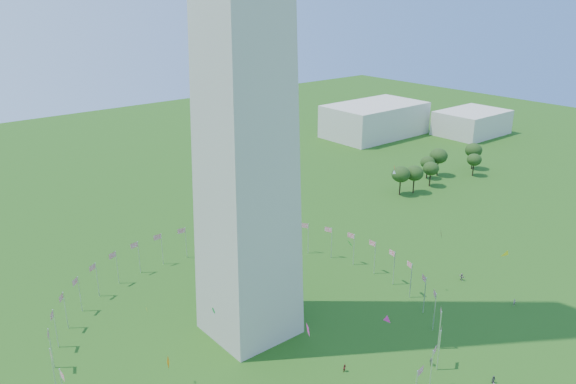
% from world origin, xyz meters
% --- Properties ---
extents(flag_ring, '(80.24, 80.24, 9.00)m').
position_xyz_m(flag_ring, '(-0.00, 50.00, 4.50)').
color(flag_ring, silver).
rests_on(flag_ring, ground).
extents(gov_building_east_a, '(50.00, 30.00, 16.00)m').
position_xyz_m(gov_building_east_a, '(150.00, 150.00, 8.00)').
color(gov_building_east_a, beige).
rests_on(gov_building_east_a, ground).
extents(gov_building_east_b, '(35.00, 25.00, 12.00)m').
position_xyz_m(gov_building_east_b, '(190.00, 120.00, 6.00)').
color(gov_building_east_b, beige).
rests_on(gov_building_east_b, ground).
extents(kites_aloft, '(112.84, 69.72, 37.46)m').
position_xyz_m(kites_aloft, '(11.28, 20.81, 17.57)').
color(kites_aloft, yellow).
rests_on(kites_aloft, ground).
extents(tree_line_east, '(53.94, 15.42, 10.94)m').
position_xyz_m(tree_line_east, '(114.33, 85.37, 5.05)').
color(tree_line_east, '#2A4D19').
rests_on(tree_line_east, ground).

